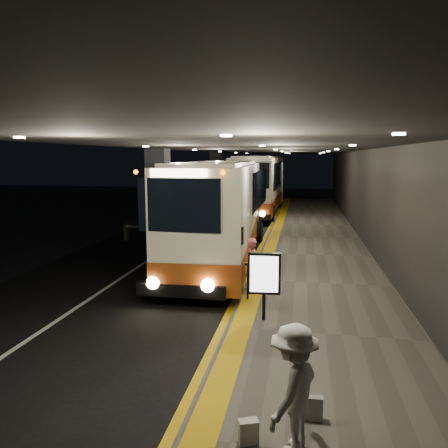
% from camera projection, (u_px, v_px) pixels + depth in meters
% --- Properties ---
extents(ground, '(90.00, 90.00, 0.00)m').
position_uv_depth(ground, '(165.00, 288.00, 13.67)').
color(ground, black).
extents(lane_line_white, '(0.12, 50.00, 0.01)m').
position_uv_depth(lane_line_white, '(161.00, 252.00, 18.85)').
color(lane_line_white, silver).
rests_on(lane_line_white, ground).
extents(kerb_stripe_yellow, '(0.18, 50.00, 0.01)m').
position_uv_depth(kerb_stripe_yellow, '(256.00, 256.00, 18.12)').
color(kerb_stripe_yellow, gold).
rests_on(kerb_stripe_yellow, ground).
extents(sidewalk, '(4.50, 50.00, 0.15)m').
position_uv_depth(sidewalk, '(315.00, 256.00, 17.69)').
color(sidewalk, '#514C44').
rests_on(sidewalk, ground).
extents(tactile_strip, '(0.50, 50.00, 0.01)m').
position_uv_depth(tactile_strip, '(268.00, 253.00, 18.01)').
color(tactile_strip, gold).
rests_on(tactile_strip, sidewalk).
extents(terminal_wall, '(0.10, 50.00, 6.00)m').
position_uv_depth(terminal_wall, '(377.00, 185.00, 16.86)').
color(terminal_wall, black).
rests_on(terminal_wall, ground).
extents(support_columns, '(0.80, 24.80, 4.40)m').
position_uv_depth(support_columns, '(159.00, 204.00, 17.49)').
color(support_columns, black).
rests_on(support_columns, ground).
extents(canopy, '(9.00, 50.00, 0.40)m').
position_uv_depth(canopy, '(261.00, 143.00, 17.40)').
color(canopy, black).
rests_on(canopy, support_columns).
extents(coach_main, '(3.21, 12.23, 3.78)m').
position_uv_depth(coach_main, '(221.00, 215.00, 17.16)').
color(coach_main, beige).
rests_on(coach_main, ground).
extents(coach_second, '(2.74, 12.78, 4.01)m').
position_uv_depth(coach_second, '(260.00, 187.00, 31.64)').
color(coach_second, beige).
rests_on(coach_second, ground).
extents(coach_third, '(3.14, 11.68, 3.63)m').
position_uv_depth(coach_third, '(269.00, 182.00, 41.86)').
color(coach_third, beige).
rests_on(coach_third, ground).
extents(passenger_boarding, '(0.54, 0.66, 1.58)m').
position_uv_depth(passenger_boarding, '(253.00, 265.00, 12.76)').
color(passenger_boarding, '#B75558').
rests_on(passenger_boarding, sidewalk).
extents(passenger_waiting_white, '(0.92, 1.25, 1.75)m').
position_uv_depth(passenger_waiting_white, '(294.00, 389.00, 5.76)').
color(passenger_waiting_white, '#B9B8B2').
rests_on(passenger_waiting_white, sidewalk).
extents(bag_polka, '(0.31, 0.14, 0.37)m').
position_uv_depth(bag_polka, '(312.00, 408.00, 6.53)').
color(bag_polka, black).
rests_on(bag_polka, sidewalk).
extents(bag_plain, '(0.31, 0.25, 0.34)m').
position_uv_depth(bag_plain, '(248.00, 432.00, 6.00)').
color(bag_plain, '#BBB8AF').
rests_on(bag_plain, sidewalk).
extents(info_sign, '(0.79, 0.17, 1.66)m').
position_uv_depth(info_sign, '(264.00, 275.00, 10.42)').
color(info_sign, black).
rests_on(info_sign, sidewalk).
extents(stanchion_post, '(0.05, 0.05, 1.01)m').
position_uv_depth(stanchion_post, '(248.00, 282.00, 12.04)').
color(stanchion_post, black).
rests_on(stanchion_post, sidewalk).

